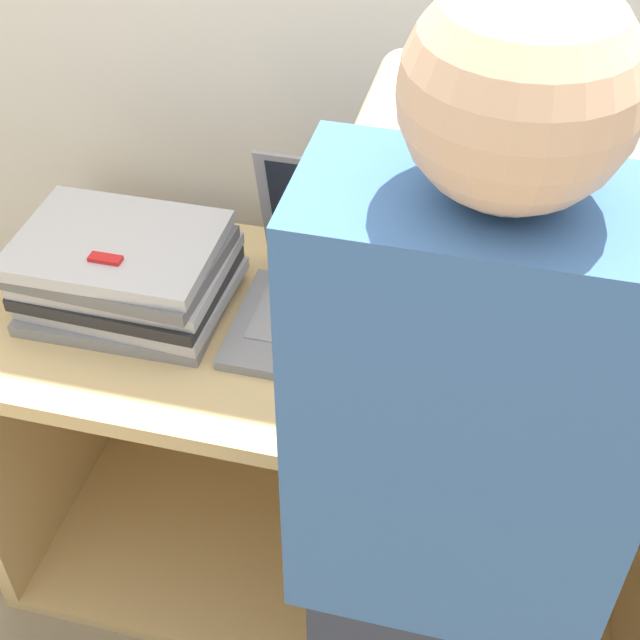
% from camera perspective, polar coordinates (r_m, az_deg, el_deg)
% --- Properties ---
extents(wall_back, '(8.00, 0.05, 2.40)m').
position_cam_1_polar(wall_back, '(1.77, 4.17, 19.10)').
color(wall_back, silver).
rests_on(wall_back, ground_plane).
extents(cart, '(1.39, 0.61, 0.74)m').
position_cam_1_polar(cart, '(1.99, 1.17, -7.46)').
color(cart, tan).
rests_on(cart, ground_plane).
extents(laptop_open, '(0.37, 0.35, 0.29)m').
position_cam_1_polar(laptop_open, '(1.68, 1.24, 1.71)').
color(laptop_open, gray).
rests_on(laptop_open, cart).
extents(laptop_stack_left, '(0.40, 0.30, 0.16)m').
position_cam_1_polar(laptop_stack_left, '(1.74, -12.28, 3.03)').
color(laptop_stack_left, gray).
rests_on(laptop_stack_left, cart).
extents(laptop_stack_right, '(0.39, 0.29, 0.13)m').
position_cam_1_polar(laptop_stack_right, '(1.61, 14.88, -1.71)').
color(laptop_stack_right, '#B7B7BC').
rests_on(laptop_stack_right, cart).
extents(person, '(0.40, 0.53, 1.62)m').
position_cam_1_polar(person, '(1.28, 7.98, -14.77)').
color(person, '#2D3342').
rests_on(person, ground_plane).
extents(inventory_tag, '(0.06, 0.02, 0.01)m').
position_cam_1_polar(inventory_tag, '(1.64, -13.57, 3.84)').
color(inventory_tag, red).
rests_on(inventory_tag, laptop_stack_left).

